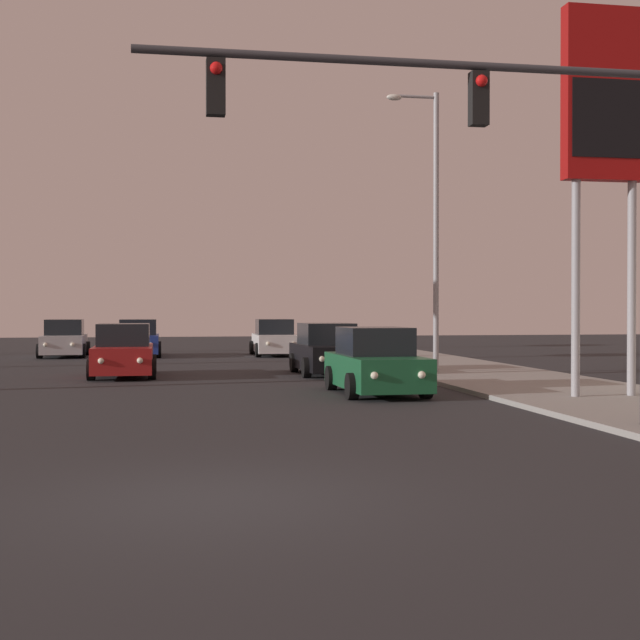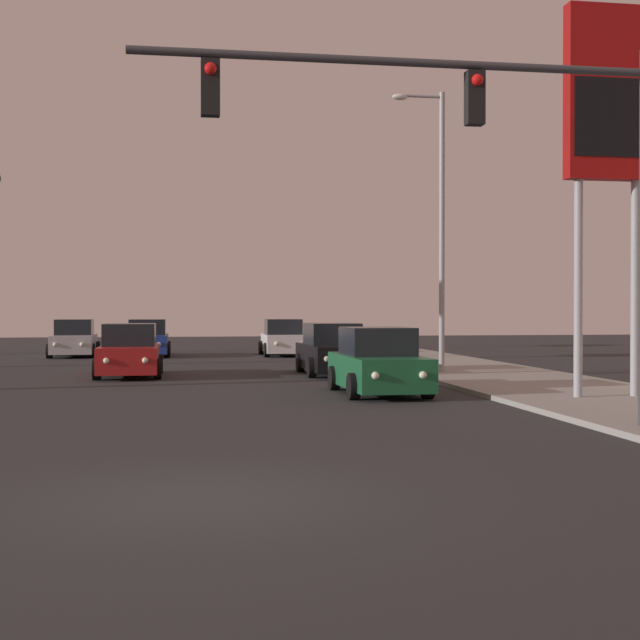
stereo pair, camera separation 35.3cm
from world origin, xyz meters
name	(u,v)px [view 2 (the right image)]	position (x,y,z in m)	size (l,w,h in m)	color
ground_plane	(202,499)	(0.00, 0.00, 0.00)	(120.00, 120.00, 0.00)	#28282B
sidewalk_right	(589,396)	(9.50, 10.00, 0.06)	(5.00, 60.00, 0.12)	gray
car_black	(333,351)	(4.75, 18.63, 0.76)	(2.04, 4.33, 1.68)	black
car_green	(378,364)	(4.72, 11.81, 0.76)	(2.04, 4.33, 1.68)	#195933
car_silver	(74,340)	(-4.88, 31.37, 0.76)	(2.04, 4.33, 1.68)	#B7B7BC
car_red	(130,353)	(-1.77, 18.78, 0.76)	(2.04, 4.31, 1.68)	maroon
car_blue	(148,340)	(-1.61, 31.03, 0.76)	(2.04, 4.31, 1.68)	navy
car_white	(283,339)	(4.57, 30.77, 0.76)	(2.04, 4.33, 1.68)	silver
traffic_light_mast	(500,151)	(5.09, 4.28, 4.81)	(8.90, 0.36, 6.50)	#38383D
street_lamp	(438,217)	(8.03, 17.67, 5.12)	(1.74, 0.24, 9.00)	#99999E
gas_station_sign	(608,115)	(9.52, 9.17, 6.62)	(2.00, 0.42, 9.00)	#99999E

